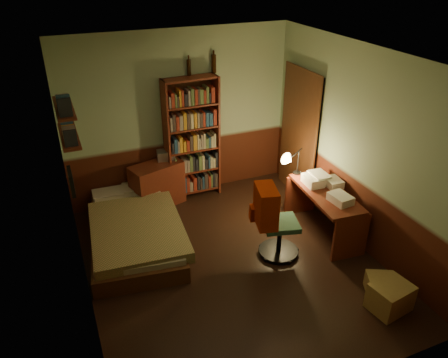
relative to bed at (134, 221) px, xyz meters
name	(u,v)px	position (x,y,z in m)	size (l,w,h in m)	color
floor	(232,264)	(1.02, -0.97, -0.32)	(3.50, 4.00, 0.02)	black
ceiling	(234,57)	(1.02, -0.97, 2.30)	(3.50, 4.00, 0.02)	silver
wall_back	(179,117)	(1.02, 1.04, 0.99)	(3.50, 0.02, 2.60)	#97B38B
wall_left	(72,204)	(-0.74, -0.97, 0.99)	(0.02, 4.00, 2.60)	#97B38B
wall_right	(358,149)	(2.78, -0.97, 0.99)	(0.02, 4.00, 2.60)	#97B38B
wall_front	(337,284)	(1.02, -2.98, 0.99)	(3.50, 0.02, 2.60)	#97B38B
doorway	(300,135)	(2.74, 0.33, 0.69)	(0.06, 0.90, 2.00)	black
door_trim	(298,135)	(2.71, 0.33, 0.69)	(0.02, 0.98, 2.08)	#452513
bed	(134,221)	(0.00, 0.00, 0.00)	(1.11, 2.08, 0.62)	olive
dresser	(157,185)	(0.55, 0.80, 0.04)	(0.78, 0.39, 0.70)	#5D2214
mini_stereo	(166,155)	(0.74, 0.92, 0.46)	(0.26, 0.20, 0.14)	#B2B2B7
bookshelf	(192,140)	(1.16, 0.88, 0.66)	(0.83, 0.26, 1.93)	#5D2214
bottle_left	(189,67)	(1.19, 0.99, 1.74)	(0.06, 0.06, 0.23)	black
bottle_right	(214,64)	(1.57, 0.99, 1.75)	(0.07, 0.07, 0.27)	black
desk	(323,213)	(2.46, -0.85, 0.02)	(0.52, 1.24, 0.67)	#5D2214
paper_stack	(333,182)	(2.64, -0.74, 0.41)	(0.20, 0.27, 0.11)	silver
desk_lamp	(299,153)	(2.38, -0.22, 0.68)	(0.20, 0.20, 0.66)	black
office_chair	(280,223)	(1.68, -1.02, 0.17)	(0.47, 0.42, 0.95)	#2F5941
red_jacket	(306,173)	(1.91, -1.12, 0.89)	(0.24, 0.43, 0.51)	#B02906
wall_shelf_lower	(69,136)	(-0.62, 0.13, 1.29)	(0.20, 0.90, 0.03)	#5D2214
wall_shelf_upper	(64,108)	(-0.62, 0.13, 1.64)	(0.20, 0.90, 0.03)	#5D2214
framed_picture	(71,182)	(-0.70, -0.37, 0.94)	(0.04, 0.32, 0.26)	black
cardboard_box_a	(390,297)	(2.33, -2.37, -0.15)	(0.43, 0.34, 0.32)	#A38749
cardboard_box_b	(380,284)	(2.41, -2.12, -0.20)	(0.31, 0.26, 0.22)	#A38749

